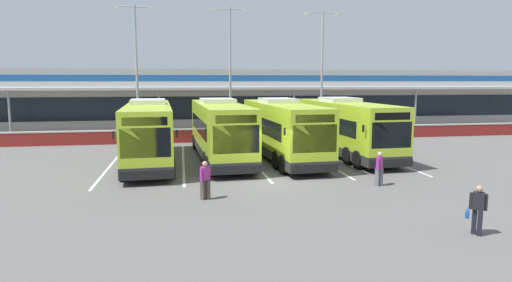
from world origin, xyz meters
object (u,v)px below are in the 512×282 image
(pedestrian_with_handbag, at_px, (477,209))
(coach_bus_leftmost, at_px, (149,133))
(coach_bus_left_centre, at_px, (220,131))
(coach_bus_centre, at_px, (282,131))
(pedestrian_in_dark_coat, at_px, (379,167))
(lamp_post_centre, at_px, (230,64))
(lamp_post_east, at_px, (322,65))
(pedestrian_near_bin, at_px, (205,179))
(coach_bus_right_centre, at_px, (345,128))
(lamp_post_west, at_px, (136,64))

(pedestrian_with_handbag, bearing_deg, coach_bus_leftmost, 127.76)
(coach_bus_left_centre, bearing_deg, coach_bus_centre, -5.50)
(pedestrian_in_dark_coat, distance_m, lamp_post_centre, 20.04)
(coach_bus_centre, xyz_separation_m, lamp_post_centre, (-2.05, 10.77, 4.50))
(pedestrian_in_dark_coat, distance_m, lamp_post_east, 20.18)
(pedestrian_with_handbag, relative_size, pedestrian_near_bin, 1.00)
(lamp_post_centre, relative_size, lamp_post_east, 1.00)
(coach_bus_centre, relative_size, coach_bus_right_centre, 1.00)
(coach_bus_leftmost, distance_m, pedestrian_in_dark_coat, 13.54)
(lamp_post_west, bearing_deg, pedestrian_near_bin, -77.28)
(pedestrian_near_bin, bearing_deg, pedestrian_with_handbag, -34.21)
(pedestrian_with_handbag, height_order, lamp_post_east, lamp_post_east)
(coach_bus_right_centre, bearing_deg, pedestrian_near_bin, -135.57)
(pedestrian_in_dark_coat, bearing_deg, coach_bus_centre, 109.88)
(coach_bus_leftmost, bearing_deg, coach_bus_centre, 0.85)
(lamp_post_centre, distance_m, lamp_post_east, 8.33)
(lamp_post_west, bearing_deg, lamp_post_east, 1.32)
(lamp_post_west, bearing_deg, coach_bus_leftmost, -81.68)
(lamp_post_centre, bearing_deg, coach_bus_centre, -79.23)
(pedestrian_in_dark_coat, bearing_deg, coach_bus_right_centre, 79.53)
(coach_bus_leftmost, xyz_separation_m, coach_bus_left_centre, (4.30, 0.50, 0.00))
(pedestrian_with_handbag, bearing_deg, pedestrian_near_bin, 145.79)
(coach_bus_leftmost, bearing_deg, lamp_post_east, 38.17)
(pedestrian_with_handbag, distance_m, pedestrian_in_dark_coat, 6.69)
(lamp_post_west, bearing_deg, pedestrian_in_dark_coat, -56.01)
(lamp_post_west, xyz_separation_m, lamp_post_centre, (7.75, -0.10, 0.00))
(coach_bus_centre, xyz_separation_m, coach_bus_right_centre, (4.44, 0.67, 0.00))
(pedestrian_in_dark_coat, height_order, lamp_post_centre, lamp_post_centre)
(coach_bus_centre, distance_m, lamp_post_east, 13.63)
(coach_bus_centre, height_order, lamp_post_centre, lamp_post_centre)
(pedestrian_with_handbag, height_order, lamp_post_west, lamp_post_west)
(coach_bus_right_centre, xyz_separation_m, pedestrian_with_handbag, (-1.42, -15.25, -0.93))
(coach_bus_left_centre, relative_size, coach_bus_right_centre, 1.00)
(lamp_post_east, bearing_deg, pedestrian_with_handbag, -97.18)
(pedestrian_near_bin, bearing_deg, coach_bus_left_centre, 81.18)
(coach_bus_leftmost, xyz_separation_m, coach_bus_centre, (8.19, 0.12, 0.00))
(coach_bus_right_centre, distance_m, lamp_post_centre, 12.82)
(lamp_post_centre, bearing_deg, pedestrian_in_dark_coat, -75.28)
(lamp_post_centre, bearing_deg, coach_bus_right_centre, -57.30)
(lamp_post_east, bearing_deg, lamp_post_centre, -176.74)
(coach_bus_left_centre, bearing_deg, lamp_post_west, 119.37)
(coach_bus_right_centre, bearing_deg, pedestrian_in_dark_coat, -100.47)
(coach_bus_centre, height_order, pedestrian_with_handbag, coach_bus_centre)
(lamp_post_centre, bearing_deg, coach_bus_left_centre, -100.05)
(pedestrian_near_bin, relative_size, lamp_post_west, 0.15)
(coach_bus_left_centre, distance_m, lamp_post_east, 15.54)
(coach_bus_left_centre, distance_m, lamp_post_centre, 11.48)
(coach_bus_leftmost, xyz_separation_m, lamp_post_centre, (6.14, 10.89, 4.50))
(pedestrian_in_dark_coat, xyz_separation_m, pedestrian_near_bin, (-8.19, -1.02, 0.00))
(pedestrian_with_handbag, bearing_deg, lamp_post_centre, 101.29)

